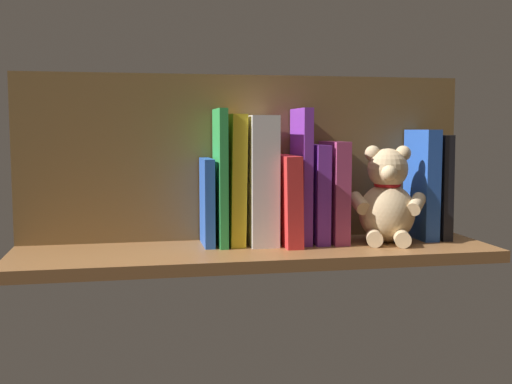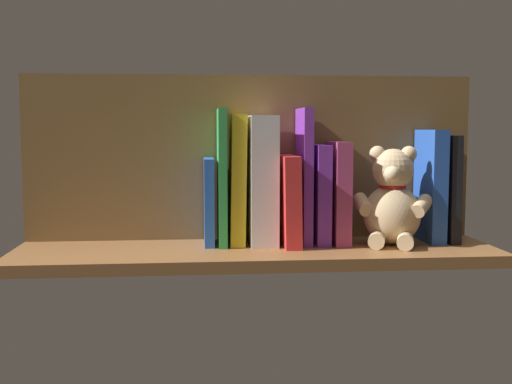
# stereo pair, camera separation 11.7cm
# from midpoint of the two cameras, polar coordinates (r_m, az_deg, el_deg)

# --- Properties ---
(ground_plane) EXTENTS (0.90, 0.25, 0.02)m
(ground_plane) POSITION_cam_midpoint_polar(r_m,az_deg,el_deg) (1.19, 2.83, -5.55)
(ground_plane) COLOR brown
(shelf_back_panel) EXTENTS (0.90, 0.02, 0.33)m
(shelf_back_panel) POSITION_cam_midpoint_polar(r_m,az_deg,el_deg) (1.27, 2.21, 3.13)
(shelf_back_panel) COLOR brown
(shelf_back_panel) RESTS_ON ground_plane
(book_0) EXTENTS (0.02, 0.11, 0.21)m
(book_0) POSITION_cam_midpoint_polar(r_m,az_deg,el_deg) (1.32, 19.31, 0.31)
(book_0) COLOR black
(book_0) RESTS_ON ground_plane
(book_1) EXTENTS (0.03, 0.11, 0.22)m
(book_1) POSITION_cam_midpoint_polar(r_m,az_deg,el_deg) (1.30, 18.02, 0.53)
(book_1) COLOR blue
(book_1) RESTS_ON ground_plane
(teddy_bear) EXTENTS (0.15, 0.14, 0.19)m
(teddy_bear) POSITION_cam_midpoint_polar(r_m,az_deg,el_deg) (1.24, 14.89, -0.84)
(teddy_bear) COLOR #D1B284
(teddy_bear) RESTS_ON ground_plane
(book_2) EXTENTS (0.03, 0.12, 0.20)m
(book_2) POSITION_cam_midpoint_polar(r_m,az_deg,el_deg) (1.24, 10.12, -0.06)
(book_2) COLOR #B23F72
(book_2) RESTS_ON ground_plane
(book_3) EXTENTS (0.03, 0.11, 0.19)m
(book_3) POSITION_cam_midpoint_polar(r_m,az_deg,el_deg) (1.23, 8.48, -0.21)
(book_3) COLOR purple
(book_3) RESTS_ON ground_plane
(book_4) EXTENTS (0.02, 0.11, 0.26)m
(book_4) POSITION_cam_midpoint_polar(r_m,az_deg,el_deg) (1.22, 7.12, 1.41)
(book_4) COLOR purple
(book_4) RESTS_ON ground_plane
(book_5) EXTENTS (0.03, 0.14, 0.17)m
(book_5) POSITION_cam_midpoint_polar(r_m,az_deg,el_deg) (1.21, 5.75, -0.76)
(book_5) COLOR red
(book_5) RESTS_ON ground_plane
(dictionary_thick_white) EXTENTS (0.05, 0.11, 0.25)m
(dictionary_thick_white) POSITION_cam_midpoint_polar(r_m,az_deg,el_deg) (1.21, 3.37, 1.05)
(dictionary_thick_white) COLOR silver
(dictionary_thick_white) RESTS_ON ground_plane
(book_6) EXTENTS (0.03, 0.10, 0.25)m
(book_6) POSITION_cam_midpoint_polar(r_m,az_deg,el_deg) (1.21, 1.08, 1.12)
(book_6) COLOR yellow
(book_6) RESTS_ON ground_plane
(book_7) EXTENTS (0.02, 0.11, 0.26)m
(book_7) POSITION_cam_midpoint_polar(r_m,az_deg,el_deg) (1.20, -0.31, 1.34)
(book_7) COLOR green
(book_7) RESTS_ON ground_plane
(book_8) EXTENTS (0.02, 0.10, 0.17)m
(book_8) POSITION_cam_midpoint_polar(r_m,az_deg,el_deg) (1.21, -1.51, -0.87)
(book_8) COLOR blue
(book_8) RESTS_ON ground_plane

